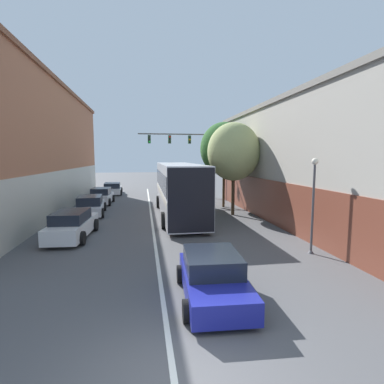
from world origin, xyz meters
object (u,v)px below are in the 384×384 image
at_px(traffic_signal_gantry, 188,149).
at_px(street_tree_far, 224,149).
at_px(bus, 178,187).
at_px(hatchback_foreground, 213,277).
at_px(street_tree_near, 234,152).
at_px(parked_car_left_mid, 113,189).
at_px(street_lamp, 313,203).
at_px(parked_car_left_near, 101,196).
at_px(parked_car_left_distant, 72,225).
at_px(parked_car_left_far, 90,206).

distance_m(traffic_signal_gantry, street_tree_far, 6.08).
xyz_separation_m(bus, hatchback_foreground, (-0.45, -12.60, -1.45)).
bearing_deg(street_tree_near, parked_car_left_mid, 124.80).
bearing_deg(street_lamp, parked_car_left_near, 124.48).
height_order(parked_car_left_mid, street_tree_near, street_tree_near).
xyz_separation_m(bus, parked_car_left_near, (-6.17, 6.54, -1.38)).
xyz_separation_m(parked_car_left_near, street_tree_far, (10.36, -3.29, 4.16)).
xyz_separation_m(bus, parked_car_left_distant, (-6.10, -4.99, -1.38)).
distance_m(parked_car_left_near, street_tree_far, 11.64).
height_order(parked_car_left_near, street_tree_near, street_tree_near).
bearing_deg(street_tree_near, parked_car_left_near, 145.95).
bearing_deg(parked_car_left_distant, parked_car_left_far, 5.31).
distance_m(parked_car_left_near, street_tree_near, 12.78).
distance_m(hatchback_foreground, street_lamp, 6.33).
bearing_deg(traffic_signal_gantry, parked_car_left_near, -163.81).
height_order(parked_car_left_far, street_lamp, street_lamp).
bearing_deg(bus, street_lamp, -152.79).
bearing_deg(parked_car_left_far, bus, -106.95).
distance_m(bus, parked_car_left_distant, 8.01).
relative_size(parked_car_left_distant, street_tree_far, 0.66).
distance_m(bus, street_tree_far, 5.99).
xyz_separation_m(parked_car_left_mid, traffic_signal_gantry, (7.91, -4.98, 4.36)).
bearing_deg(traffic_signal_gantry, street_lamp, -81.51).
xyz_separation_m(hatchback_foreground, parked_car_left_near, (-5.72, 19.14, 0.07)).
bearing_deg(street_tree_far, parked_car_left_mid, 133.55).
distance_m(parked_car_left_far, street_tree_far, 11.42).
height_order(parked_car_left_far, parked_car_left_distant, parked_car_left_distant).
bearing_deg(street_lamp, parked_car_left_mid, 114.63).
xyz_separation_m(hatchback_foreground, street_tree_near, (4.37, 12.32, 3.92)).
distance_m(parked_car_left_distant, street_tree_far, 13.83).
bearing_deg(bus, hatchback_foreground, 178.32).
relative_size(parked_car_left_near, parked_car_left_distant, 0.83).
xyz_separation_m(bus, street_tree_near, (3.92, -0.28, 2.47)).
bearing_deg(street_tree_near, traffic_signal_gantry, 101.90).
xyz_separation_m(parked_car_left_far, street_lamp, (10.98, -10.74, 1.57)).
bearing_deg(street_tree_far, street_tree_near, -94.35).
height_order(hatchback_foreground, parked_car_left_distant, parked_car_left_distant).
relative_size(hatchback_foreground, parked_car_left_far, 0.86).
bearing_deg(street_tree_far, parked_car_left_distant, -141.32).
relative_size(bus, parked_car_left_distant, 2.59).
height_order(parked_car_left_far, street_tree_near, street_tree_near).
distance_m(parked_car_left_mid, street_tree_far, 15.28).
bearing_deg(street_tree_far, traffic_signal_gantry, 111.27).
xyz_separation_m(parked_car_left_mid, street_lamp, (10.63, -23.18, 1.61)).
bearing_deg(parked_car_left_mid, bus, -159.27).
height_order(bus, hatchback_foreground, bus).
distance_m(bus, traffic_signal_gantry, 9.58).
distance_m(traffic_signal_gantry, street_lamp, 18.61).
bearing_deg(parked_car_left_near, street_lamp, -143.25).
relative_size(parked_car_left_distant, street_tree_near, 0.71).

